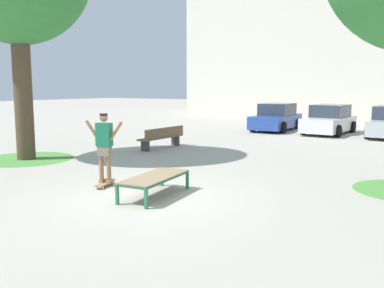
# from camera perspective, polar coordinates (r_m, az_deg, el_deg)

# --- Properties ---
(ground_plane) EXTENTS (120.00, 120.00, 0.00)m
(ground_plane) POSITION_cam_1_polar(r_m,az_deg,el_deg) (9.40, -6.07, -7.10)
(ground_plane) COLOR #B2AA9E
(skate_box) EXTENTS (1.00, 1.98, 0.46)m
(skate_box) POSITION_cam_1_polar(r_m,az_deg,el_deg) (9.29, -5.12, -4.64)
(skate_box) COLOR #237A4C
(skate_box) RESTS_ON ground
(skateboard) EXTENTS (0.42, 0.82, 0.09)m
(skateboard) POSITION_cam_1_polar(r_m,az_deg,el_deg) (10.44, -11.74, -5.27)
(skateboard) COLOR #9E754C
(skateboard) RESTS_ON ground
(skater) EXTENTS (0.98, 0.39, 1.69)m
(skater) POSITION_cam_1_polar(r_m,az_deg,el_deg) (10.27, -11.89, 0.15)
(skater) COLOR #8E6647
(skater) RESTS_ON skateboard
(grass_patch_near_left) EXTENTS (3.08, 3.08, 0.01)m
(grass_patch_near_left) POSITION_cam_1_polar(r_m,az_deg,el_deg) (15.13, -21.67, -1.89)
(grass_patch_near_left) COLOR #519342
(grass_patch_near_left) RESTS_ON ground
(car_blue) EXTENTS (2.06, 4.27, 1.50)m
(car_blue) POSITION_cam_1_polar(r_m,az_deg,el_deg) (23.76, 11.46, 3.52)
(car_blue) COLOR #28479E
(car_blue) RESTS_ON ground
(car_white) EXTENTS (2.04, 4.26, 1.50)m
(car_white) POSITION_cam_1_polar(r_m,az_deg,el_deg) (22.73, 18.26, 3.09)
(car_white) COLOR silver
(car_white) RESTS_ON ground
(park_bench) EXTENTS (0.47, 2.40, 0.83)m
(park_bench) POSITION_cam_1_polar(r_m,az_deg,el_deg) (16.48, -4.11, 0.95)
(park_bench) COLOR brown
(park_bench) RESTS_ON ground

